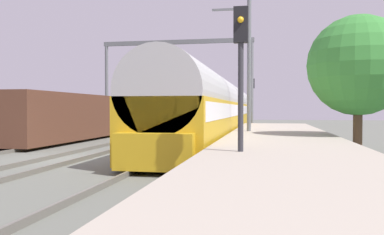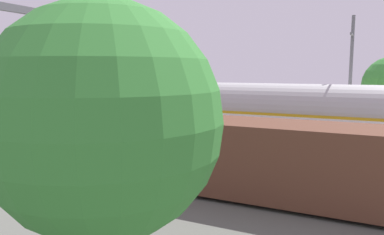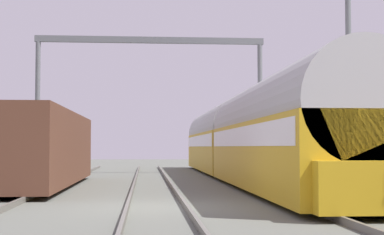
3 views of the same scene
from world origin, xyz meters
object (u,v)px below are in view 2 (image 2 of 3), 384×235
at_px(railway_signal_far, 104,91).
at_px(freight_car, 238,156).
at_px(person_crossing, 196,124).
at_px(passenger_train, 213,113).
at_px(catenary_gantry, 90,55).

bearing_deg(railway_signal_far, freight_car, -125.03).
bearing_deg(person_crossing, passenger_train, -67.85).
bearing_deg(passenger_train, person_crossing, 54.83).
xyz_separation_m(person_crossing, railway_signal_far, (0.66, 8.61, 2.04)).
bearing_deg(catenary_gantry, railway_signal_far, 33.31).
bearing_deg(catenary_gantry, freight_car, -111.53).
relative_size(freight_car, person_crossing, 7.51).
bearing_deg(person_crossing, freight_car, -89.34).
bearing_deg(railway_signal_far, passenger_train, -100.45).
bearing_deg(passenger_train, catenary_gantry, 124.80).
bearing_deg(railway_signal_far, person_crossing, -94.37).
xyz_separation_m(person_crossing, catenary_gantry, (-5.62, 4.48, 4.65)).
bearing_deg(catenary_gantry, passenger_train, -55.20).
relative_size(passenger_train, person_crossing, 18.99).
relative_size(person_crossing, catenary_gantry, 0.13).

